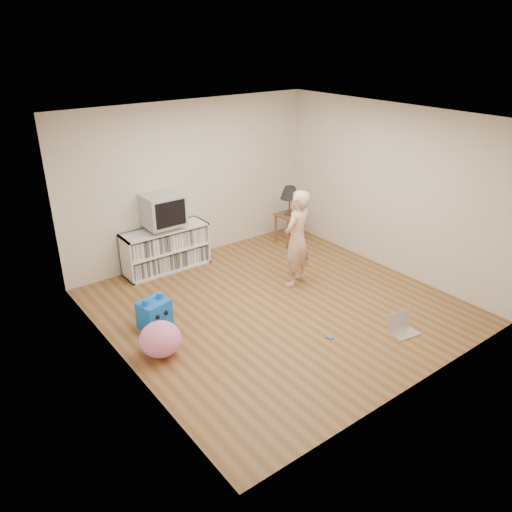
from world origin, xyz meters
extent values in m
plane|color=brown|center=(0.00, 0.00, 0.00)|extent=(4.50, 4.50, 0.00)
cube|color=beige|center=(0.00, 2.25, 1.30)|extent=(4.50, 0.02, 2.60)
cube|color=beige|center=(0.00, -2.25, 1.30)|extent=(4.50, 0.02, 2.60)
cube|color=beige|center=(-2.25, 0.00, 1.30)|extent=(0.02, 4.50, 2.60)
cube|color=beige|center=(2.25, 0.00, 1.30)|extent=(0.02, 4.50, 2.60)
cube|color=white|center=(0.00, 0.00, 2.60)|extent=(4.50, 4.50, 0.01)
cube|color=white|center=(-0.67, 2.23, 0.35)|extent=(1.40, 0.03, 0.70)
cube|color=white|center=(-1.35, 2.02, 0.35)|extent=(0.03, 0.45, 0.70)
cube|color=white|center=(0.02, 2.02, 0.35)|extent=(0.03, 0.45, 0.70)
cube|color=white|center=(-0.67, 2.02, 0.01)|extent=(1.40, 0.45, 0.03)
cube|color=white|center=(-0.67, 2.02, 0.35)|extent=(1.34, 0.45, 0.03)
cube|color=white|center=(-0.67, 2.02, 0.68)|extent=(1.40, 0.45, 0.03)
cube|color=silver|center=(-0.67, 2.02, 0.35)|extent=(1.26, 0.36, 0.64)
cube|color=gray|center=(-0.67, 2.02, 0.73)|extent=(0.45, 0.35, 0.07)
cube|color=#A6A6AB|center=(-0.67, 2.02, 1.02)|extent=(0.60, 0.52, 0.50)
cube|color=black|center=(-0.67, 1.75, 1.02)|extent=(0.50, 0.01, 0.40)
cylinder|color=brown|center=(1.45, 1.48, 0.26)|extent=(0.04, 0.04, 0.52)
cylinder|color=brown|center=(1.79, 1.48, 0.26)|extent=(0.04, 0.04, 0.52)
cylinder|color=brown|center=(1.45, 1.82, 0.26)|extent=(0.04, 0.04, 0.52)
cylinder|color=brown|center=(1.79, 1.82, 0.26)|extent=(0.04, 0.04, 0.52)
cube|color=brown|center=(1.62, 1.65, 0.54)|extent=(0.42, 0.42, 0.03)
cylinder|color=#333333|center=(1.62, 1.65, 0.56)|extent=(0.18, 0.18, 0.02)
cylinder|color=#333333|center=(1.62, 1.65, 0.74)|extent=(0.02, 0.02, 0.32)
imported|color=beige|center=(0.66, 0.37, 0.74)|extent=(0.63, 0.51, 1.49)
cube|color=silver|center=(0.86, -1.54, 0.01)|extent=(0.39, 0.30, 0.02)
cube|color=silver|center=(0.88, -1.42, 0.13)|extent=(0.36, 0.13, 0.23)
cube|color=black|center=(0.88, -1.42, 0.13)|extent=(0.31, 0.11, 0.19)
cube|color=#4960C5|center=(0.02, -1.03, 0.01)|extent=(0.08, 0.10, 0.02)
cube|color=blue|center=(-1.61, 0.58, 0.18)|extent=(0.44, 0.38, 0.36)
cylinder|color=blue|center=(-1.73, 0.55, 0.40)|extent=(0.09, 0.09, 0.08)
cylinder|color=blue|center=(-1.49, 0.61, 0.40)|extent=(0.09, 0.09, 0.08)
sphere|color=black|center=(-1.64, 0.41, 0.22)|extent=(0.06, 0.06, 0.06)
sphere|color=black|center=(-1.51, 0.44, 0.22)|extent=(0.06, 0.06, 0.06)
ellipsoid|color=pink|center=(-1.84, -0.05, 0.21)|extent=(0.65, 0.65, 0.43)
camera|label=1|loc=(-3.94, -4.72, 3.59)|focal=35.00mm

